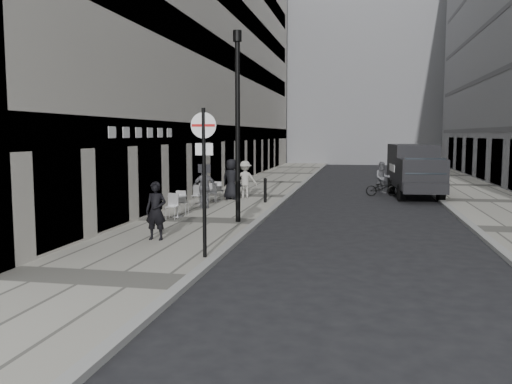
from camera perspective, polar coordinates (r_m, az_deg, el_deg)
ground at (r=8.63m, az=-13.53°, el=-14.67°), size 120.00×120.00×0.00m
sidewalk at (r=26.07m, az=-1.10°, el=-0.47°), size 4.00×60.00×0.12m
far_sidewalk at (r=26.11m, az=23.24°, el=-0.96°), size 4.00×60.00×0.12m
building_left at (r=33.72m, az=-5.66°, el=16.24°), size 4.00×45.00×18.00m
building_far at (r=63.86m, az=9.39°, el=13.16°), size 24.00×16.00×22.00m
walking_man at (r=15.23m, az=-10.49°, el=-1.96°), size 0.59×0.39×1.62m
sign_post at (r=12.76m, az=-5.50°, el=3.12°), size 0.61×0.10×3.53m
lamppost at (r=18.00m, az=-1.95°, el=7.90°), size 0.28×0.28×6.27m
bollard_near at (r=18.24m, az=-1.85°, el=-1.64°), size 0.12×0.12×0.93m
bollard_far at (r=23.28m, az=0.97°, el=0.11°), size 0.13×0.13×0.99m
panel_van at (r=27.39m, az=16.34°, el=2.48°), size 2.40×5.54×2.54m
cyclist at (r=27.37m, az=13.13°, el=0.95°), size 1.64×0.81×1.69m
pedestrian_a at (r=21.44m, az=-5.42°, el=0.48°), size 1.05×0.68×1.66m
pedestrian_b at (r=24.99m, az=-1.16°, el=1.34°), size 1.21×0.84×1.70m
pedestrian_c at (r=24.37m, az=-2.59°, el=1.36°), size 1.00×0.77×1.82m
cafe_table_near at (r=23.72m, az=-4.29°, el=0.02°), size 0.64×1.45×0.83m
cafe_table_mid at (r=19.43m, az=-8.28°, el=-1.28°), size 0.69×1.55×0.88m
cafe_table_far at (r=22.82m, az=-5.88°, el=-0.21°), size 0.66×1.48×0.85m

